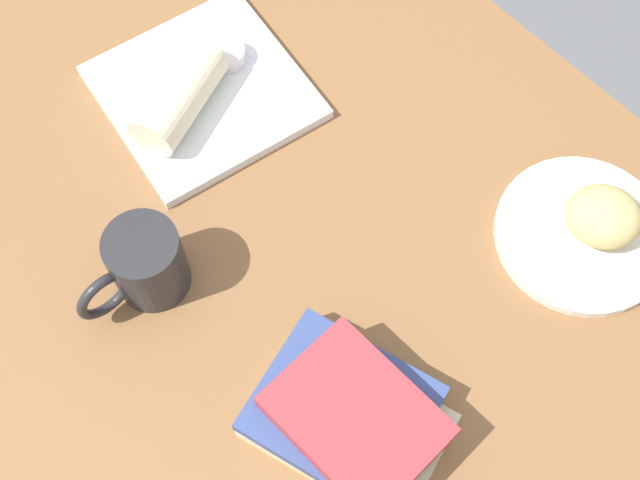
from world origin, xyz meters
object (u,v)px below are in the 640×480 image
Objects in this scene: sauce_cup at (228,55)px; breakfast_wrap at (178,98)px; round_plate at (582,234)px; scone_pastry at (604,217)px; coffee_mug at (144,264)px; square_plate at (204,92)px; book_stack at (349,418)px.

sauce_cup is 0.32× the size of breakfast_wrap.
round_plate is 1.47× the size of breakfast_wrap.
scone_pastry is 54.56cm from coffee_mug.
scone_pastry is at bearing -154.53° from square_plate.
book_stack is at bearing 143.43° from breakfast_wrap.
scone_pastry reaches higher than round_plate.
square_plate is at bearing 25.47° from scone_pastry.
square_plate is at bearing 103.18° from sauce_cup.
coffee_mug reaches higher than round_plate.
book_stack reaches higher than square_plate.
coffee_mug is at bearing 55.00° from scone_pastry.
round_plate is 37.52cm from book_stack.
breakfast_wrap reaches higher than square_plate.
round_plate is at bearing -92.94° from book_stack.
book_stack is at bearing -168.51° from coffee_mug.
scone_pastry is 0.37× the size of book_stack.
round_plate is 4.22cm from scone_pastry.
book_stack is 29.27cm from coffee_mug.
sauce_cup is at bearing -24.40° from book_stack.
breakfast_wrap reaches higher than sauce_cup.
coffee_mug is (31.29, 44.69, 0.66)cm from scone_pastry.
coffee_mug is at bearing 54.73° from round_plate.
coffee_mug reaches higher than square_plate.
scone_pastry is 38.98cm from book_stack.
coffee_mug is (-18.37, 27.13, 2.38)cm from sauce_cup.
book_stack is 1.74× the size of coffee_mug.
sauce_cup is at bearing 18.18° from round_plate.
round_plate is 0.87× the size of book_stack.
sauce_cup is (49.66, 17.56, -1.72)cm from scone_pastry.
square_plate is 27.93cm from coffee_mug.
book_stack is (1.92, 37.37, 2.75)cm from round_plate.
coffee_mug is at bearing 128.28° from square_plate.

